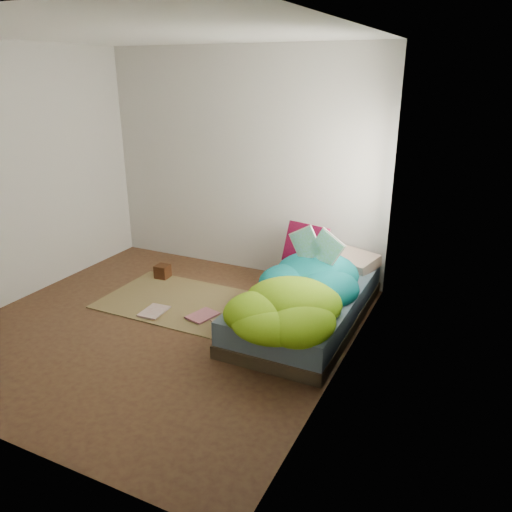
# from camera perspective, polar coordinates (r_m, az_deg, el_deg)

# --- Properties ---
(ground) EXTENTS (3.50, 3.50, 0.00)m
(ground) POSITION_cam_1_polar(r_m,az_deg,el_deg) (4.94, -10.84, -7.96)
(ground) COLOR #44251A
(ground) RESTS_ON ground
(room_walls) EXTENTS (3.54, 3.54, 2.62)m
(room_walls) POSITION_cam_1_polar(r_m,az_deg,el_deg) (4.42, -12.06, 10.96)
(room_walls) COLOR silver
(room_walls) RESTS_ON ground
(bed) EXTENTS (1.00, 2.00, 0.34)m
(bed) POSITION_cam_1_polar(r_m,az_deg,el_deg) (4.91, 5.77, -5.67)
(bed) COLOR #3D2F21
(bed) RESTS_ON ground
(duvet) EXTENTS (0.96, 1.84, 0.34)m
(duvet) POSITION_cam_1_polar(r_m,az_deg,el_deg) (4.58, 4.97, -2.93)
(duvet) COLOR #066668
(duvet) RESTS_ON bed
(rug) EXTENTS (1.60, 1.10, 0.01)m
(rug) POSITION_cam_1_polar(r_m,az_deg,el_deg) (5.41, -8.72, -5.13)
(rug) COLOR brown
(rug) RESTS_ON ground
(pillow_floral) EXTENTS (0.63, 0.51, 0.12)m
(pillow_floral) POSITION_cam_1_polar(r_m,az_deg,el_deg) (5.47, 10.80, -0.46)
(pillow_floral) COLOR silver
(pillow_floral) RESTS_ON bed
(pillow_magenta) EXTENTS (0.46, 0.24, 0.44)m
(pillow_magenta) POSITION_cam_1_polar(r_m,az_deg,el_deg) (5.39, 5.69, 1.31)
(pillow_magenta) COLOR #500520
(pillow_magenta) RESTS_ON bed
(open_book) EXTENTS (0.49, 0.19, 0.29)m
(open_book) POSITION_cam_1_polar(r_m,az_deg,el_deg) (4.82, 6.88, 2.22)
(open_book) COLOR #338D2E
(open_book) RESTS_ON duvet
(wooden_box) EXTENTS (0.16, 0.16, 0.15)m
(wooden_box) POSITION_cam_1_polar(r_m,az_deg,el_deg) (6.01, -10.63, -1.74)
(wooden_box) COLOR #3B1C0D
(wooden_box) RESTS_ON rug
(floor_book_a) EXTENTS (0.24, 0.32, 0.02)m
(floor_book_a) POSITION_cam_1_polar(r_m,az_deg,el_deg) (5.25, -12.59, -6.02)
(floor_book_a) COLOR beige
(floor_book_a) RESTS_ON rug
(floor_book_b) EXTENTS (0.29, 0.34, 0.03)m
(floor_book_b) POSITION_cam_1_polar(r_m,az_deg,el_deg) (5.10, -6.99, -6.44)
(floor_book_b) COLOR #AF6571
(floor_book_b) RESTS_ON rug
(floor_book_c) EXTENTS (0.40, 0.38, 0.02)m
(floor_book_c) POSITION_cam_1_polar(r_m,az_deg,el_deg) (4.80, -4.59, -8.17)
(floor_book_c) COLOR tan
(floor_book_c) RESTS_ON rug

